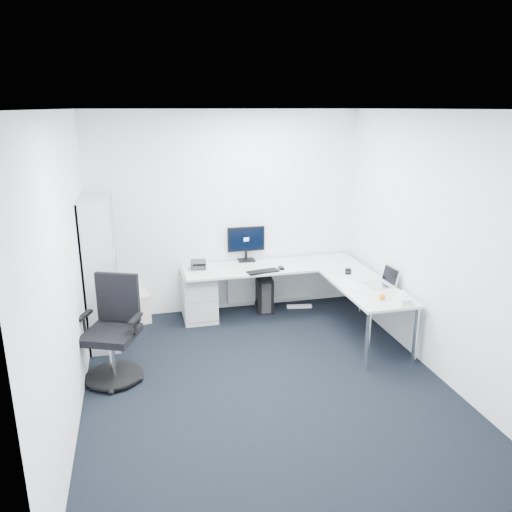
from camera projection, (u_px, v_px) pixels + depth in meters
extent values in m
plane|color=black|center=(266.00, 383.00, 5.11)|extent=(4.20, 4.20, 0.00)
plane|color=white|center=(268.00, 109.00, 4.34)|extent=(4.20, 4.20, 0.00)
cube|color=white|center=(227.00, 214.00, 6.68)|extent=(3.60, 0.02, 2.70)
cube|color=white|center=(364.00, 363.00, 2.77)|extent=(3.60, 0.02, 2.70)
cube|color=white|center=(66.00, 272.00, 4.32)|extent=(0.02, 4.20, 2.70)
cube|color=white|center=(436.00, 246.00, 5.13)|extent=(0.02, 4.20, 2.70)
cube|color=silver|center=(199.00, 295.00, 6.60)|extent=(0.43, 0.54, 0.66)
cube|color=black|center=(263.00, 292.00, 6.97)|extent=(0.26, 0.50, 0.47)
cube|color=beige|center=(141.00, 306.00, 6.62)|extent=(0.25, 0.43, 0.38)
cube|color=white|center=(299.00, 306.00, 7.04)|extent=(0.35, 0.11, 0.04)
cube|color=black|center=(263.00, 271.00, 6.38)|extent=(0.43, 0.21, 0.02)
cube|color=black|center=(281.00, 268.00, 6.49)|extent=(0.06, 0.10, 0.03)
cube|color=white|center=(351.00, 285.00, 5.90)|extent=(0.13, 0.44, 0.01)
sphere|color=orange|center=(382.00, 297.00, 5.45)|extent=(0.07, 0.07, 0.07)
cube|color=white|center=(403.00, 300.00, 5.36)|extent=(0.14, 0.23, 0.07)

